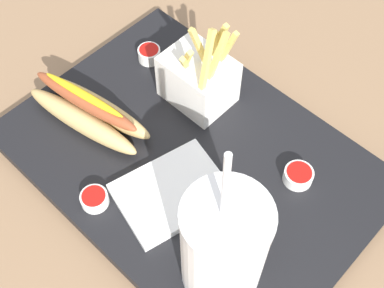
{
  "coord_description": "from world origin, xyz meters",
  "views": [
    {
      "loc": [
        -0.25,
        0.27,
        0.61
      ],
      "look_at": [
        0.0,
        0.0,
        0.05
      ],
      "focal_mm": 48.31,
      "sensor_mm": 36.0,
      "label": 1
    }
  ],
  "objects_px": {
    "ketchup_cup_1": "(149,54)",
    "ketchup_cup_2": "(298,175)",
    "ketchup_cup_3": "(94,199)",
    "napkin_stack": "(172,192)",
    "fries_basket": "(199,78)",
    "soda_cup": "(224,247)",
    "hot_dog_1": "(88,111)"
  },
  "relations": [
    {
      "from": "ketchup_cup_1",
      "to": "ketchup_cup_3",
      "type": "relative_size",
      "value": 0.97
    },
    {
      "from": "fries_basket",
      "to": "hot_dog_1",
      "type": "height_order",
      "value": "fries_basket"
    },
    {
      "from": "soda_cup",
      "to": "napkin_stack",
      "type": "bearing_deg",
      "value": -16.7
    },
    {
      "from": "fries_basket",
      "to": "ketchup_cup_1",
      "type": "xyz_separation_m",
      "value": [
        0.1,
        -0.0,
        -0.03
      ]
    },
    {
      "from": "fries_basket",
      "to": "hot_dog_1",
      "type": "relative_size",
      "value": 0.76
    },
    {
      "from": "ketchup_cup_1",
      "to": "ketchup_cup_3",
      "type": "height_order",
      "value": "ketchup_cup_1"
    },
    {
      "from": "soda_cup",
      "to": "ketchup_cup_2",
      "type": "relative_size",
      "value": 6.46
    },
    {
      "from": "ketchup_cup_1",
      "to": "ketchup_cup_2",
      "type": "distance_m",
      "value": 0.29
    },
    {
      "from": "fries_basket",
      "to": "ketchup_cup_2",
      "type": "height_order",
      "value": "fries_basket"
    },
    {
      "from": "hot_dog_1",
      "to": "ketchup_cup_3",
      "type": "bearing_deg",
      "value": 142.44
    },
    {
      "from": "ketchup_cup_2",
      "to": "ketchup_cup_3",
      "type": "relative_size",
      "value": 1.09
    },
    {
      "from": "ketchup_cup_1",
      "to": "hot_dog_1",
      "type": "bearing_deg",
      "value": 100.19
    },
    {
      "from": "soda_cup",
      "to": "ketchup_cup_1",
      "type": "relative_size",
      "value": 7.22
    },
    {
      "from": "ketchup_cup_1",
      "to": "napkin_stack",
      "type": "bearing_deg",
      "value": 143.13
    },
    {
      "from": "hot_dog_1",
      "to": "ketchup_cup_1",
      "type": "xyz_separation_m",
      "value": [
        0.02,
        -0.14,
        -0.01
      ]
    },
    {
      "from": "soda_cup",
      "to": "ketchup_cup_2",
      "type": "height_order",
      "value": "soda_cup"
    },
    {
      "from": "fries_basket",
      "to": "ketchup_cup_3",
      "type": "relative_size",
      "value": 4.2
    },
    {
      "from": "hot_dog_1",
      "to": "napkin_stack",
      "type": "distance_m",
      "value": 0.17
    },
    {
      "from": "hot_dog_1",
      "to": "ketchup_cup_2",
      "type": "distance_m",
      "value": 0.3
    },
    {
      "from": "soda_cup",
      "to": "ketchup_cup_1",
      "type": "distance_m",
      "value": 0.36
    },
    {
      "from": "fries_basket",
      "to": "napkin_stack",
      "type": "height_order",
      "value": "fries_basket"
    },
    {
      "from": "hot_dog_1",
      "to": "ketchup_cup_2",
      "type": "height_order",
      "value": "hot_dog_1"
    },
    {
      "from": "hot_dog_1",
      "to": "ketchup_cup_3",
      "type": "relative_size",
      "value": 5.52
    },
    {
      "from": "ketchup_cup_3",
      "to": "napkin_stack",
      "type": "relative_size",
      "value": 0.26
    },
    {
      "from": "fries_basket",
      "to": "ketchup_cup_2",
      "type": "xyz_separation_m",
      "value": [
        -0.19,
        0.01,
        -0.03
      ]
    },
    {
      "from": "soda_cup",
      "to": "napkin_stack",
      "type": "xyz_separation_m",
      "value": [
        0.11,
        -0.03,
        -0.07
      ]
    },
    {
      "from": "soda_cup",
      "to": "napkin_stack",
      "type": "relative_size",
      "value": 1.84
    },
    {
      "from": "ketchup_cup_2",
      "to": "fries_basket",
      "type": "bearing_deg",
      "value": -3.38
    },
    {
      "from": "ketchup_cup_1",
      "to": "ketchup_cup_3",
      "type": "bearing_deg",
      "value": 120.35
    },
    {
      "from": "fries_basket",
      "to": "ketchup_cup_1",
      "type": "height_order",
      "value": "fries_basket"
    },
    {
      "from": "hot_dog_1",
      "to": "napkin_stack",
      "type": "bearing_deg",
      "value": 178.71
    },
    {
      "from": "ketchup_cup_3",
      "to": "ketchup_cup_2",
      "type": "bearing_deg",
      "value": -129.05
    }
  ]
}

